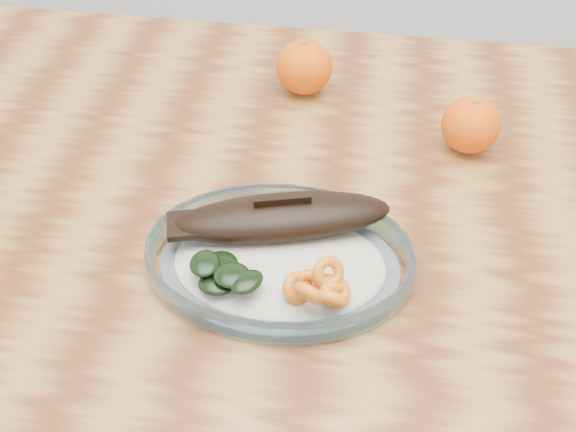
{
  "coord_description": "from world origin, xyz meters",
  "views": [
    {
      "loc": [
        0.04,
        -0.6,
        1.31
      ],
      "look_at": [
        -0.04,
        -0.04,
        0.77
      ],
      "focal_mm": 45.0,
      "sensor_mm": 36.0,
      "label": 1
    }
  ],
  "objects": [
    {
      "name": "dining_table",
      "position": [
        0.0,
        0.0,
        0.65
      ],
      "size": [
        1.2,
        0.8,
        0.75
      ],
      "color": "brown",
      "rests_on": "ground"
    },
    {
      "name": "plated_meal",
      "position": [
        -0.04,
        -0.1,
        0.77
      ],
      "size": [
        0.51,
        0.51,
        0.08
      ],
      "rotation": [
        0.0,
        0.0,
        0.03
      ],
      "color": "white",
      "rests_on": "dining_table"
    },
    {
      "name": "orange_left",
      "position": [
        -0.06,
        0.23,
        0.79
      ],
      "size": [
        0.08,
        0.08,
        0.08
      ],
      "primitive_type": "sphere",
      "color": "#FF4305",
      "rests_on": "dining_table"
    },
    {
      "name": "orange_right",
      "position": [
        0.16,
        0.13,
        0.79
      ],
      "size": [
        0.07,
        0.07,
        0.07
      ],
      "primitive_type": "sphere",
      "color": "#FF4305",
      "rests_on": "dining_table"
    }
  ]
}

